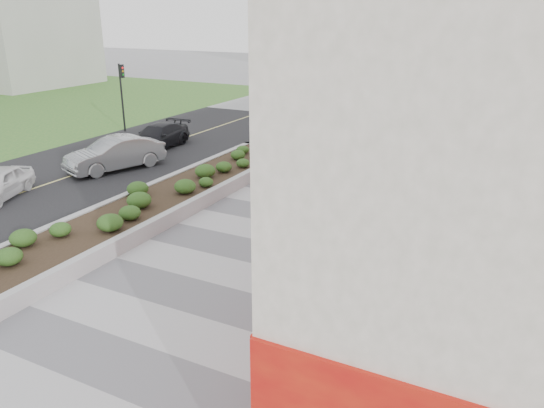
{
  "coord_description": "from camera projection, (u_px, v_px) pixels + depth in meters",
  "views": [
    {
      "loc": [
        7.06,
        -8.39,
        7.18
      ],
      "look_at": [
        -0.57,
        6.49,
        1.1
      ],
      "focal_mm": 35.0,
      "sensor_mm": 36.0,
      "label": 1
    }
  ],
  "objects": [
    {
      "name": "walkway",
      "position": [
        234.0,
        281.0,
        15.01
      ],
      "size": [
        8.0,
        36.0,
        0.01
      ],
      "primitive_type": "cube",
      "color": "#A8A8AD",
      "rests_on": "ground"
    },
    {
      "name": "traffic_signal_near",
      "position": [
        256.0,
        97.0,
        29.29
      ],
      "size": [
        0.33,
        0.28,
        4.2
      ],
      "color": "black",
      "rests_on": "ground"
    },
    {
      "name": "planter",
      "position": [
        165.0,
        197.0,
        20.57
      ],
      "size": [
        3.0,
        18.0,
        0.9
      ],
      "color": "#9E9EA0",
      "rests_on": "ground"
    },
    {
      "name": "street",
      "position": [
        48.0,
        184.0,
        23.5
      ],
      "size": [
        10.0,
        40.0,
        0.0
      ],
      "primitive_type": "cube",
      "color": "black",
      "rests_on": "ground"
    },
    {
      "name": "ground",
      "position": [
        168.0,
        335.0,
        12.5
      ],
      "size": [
        160.0,
        160.0,
        0.0
      ],
      "primitive_type": "plane",
      "color": "gray",
      "rests_on": "ground"
    },
    {
      "name": "skateboarder",
      "position": [
        292.0,
        261.0,
        14.65
      ],
      "size": [
        0.52,
        0.75,
        1.35
      ],
      "rotation": [
        0.0,
        0.0,
        0.23
      ],
      "color": "beige",
      "rests_on": "ground"
    },
    {
      "name": "traffic_signal_far",
      "position": [
        122.0,
        87.0,
        32.82
      ],
      "size": [
        0.33,
        0.28,
        4.2
      ],
      "color": "black",
      "rests_on": "ground"
    },
    {
      "name": "car_silver",
      "position": [
        115.0,
        154.0,
        25.35
      ],
      "size": [
        3.16,
        4.98,
        1.55
      ],
      "primitive_type": "imported",
      "rotation": [
        0.0,
        0.0,
        -0.35
      ],
      "color": "#9EA0A5",
      "rests_on": "ground"
    },
    {
      "name": "car_dark",
      "position": [
        158.0,
        136.0,
        29.43
      ],
      "size": [
        2.05,
        4.58,
        1.31
      ],
      "primitive_type": "imported",
      "rotation": [
        0.0,
        0.0,
        0.05
      ],
      "color": "black",
      "rests_on": "ground"
    },
    {
      "name": "manhole_cover",
      "position": [
        249.0,
        285.0,
        14.79
      ],
      "size": [
        0.44,
        0.44,
        0.01
      ],
      "primitive_type": "cylinder",
      "color": "#595654",
      "rests_on": "ground"
    },
    {
      "name": "building",
      "position": [
        537.0,
        127.0,
        15.66
      ],
      "size": [
        6.04,
        24.08,
        8.0
      ],
      "color": "beige",
      "rests_on": "ground"
    }
  ]
}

